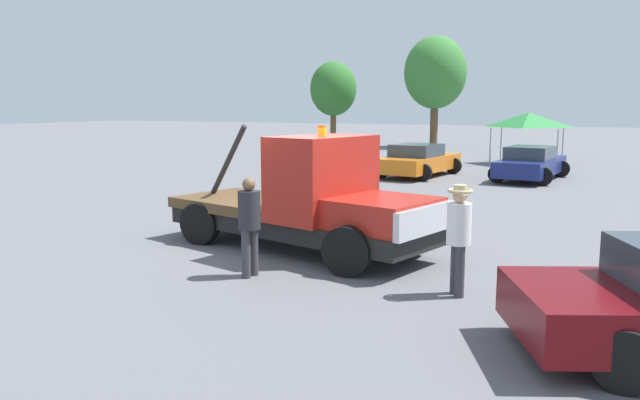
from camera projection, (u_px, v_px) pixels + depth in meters
ground_plane at (298, 249)px, 12.81m from camera, size 160.00×160.00×0.00m
tow_truck at (312, 204)px, 12.42m from camera, size 6.25×3.39×2.54m
person_near_truck at (459, 231)px, 9.53m from camera, size 0.38×0.38×1.73m
person_at_hood at (249, 220)px, 10.60m from camera, size 0.38×0.38×1.72m
parked_car_silver at (336, 157)px, 27.74m from camera, size 2.89×5.09×1.34m
parked_car_orange at (418, 161)px, 25.77m from camera, size 2.90×4.93×1.34m
parked_car_navy at (530, 164)px, 24.44m from camera, size 2.71×4.92×1.34m
canopy_tent_green at (529, 120)px, 30.74m from camera, size 3.13×3.13×2.56m
tree_left at (333, 89)px, 45.65m from camera, size 3.41×3.41×6.08m
tree_center at (435, 73)px, 42.63m from camera, size 4.26×4.26×7.60m
traffic_cone at (268, 202)px, 17.42m from camera, size 0.40×0.40×0.55m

